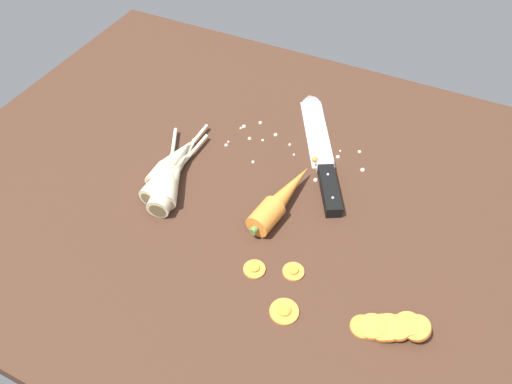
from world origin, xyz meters
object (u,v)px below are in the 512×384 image
parsnip_front (168,176)px  parsnip_back (169,176)px  parsnip_mid_left (170,184)px  carrot_slice_stray_near (284,311)px  chefs_knife (320,145)px  carrot_slice_stray_mid (254,269)px  carrot_slice_stray_far (293,271)px  carrot_slice_stack (390,327)px  parsnip_mid_right (173,163)px  whole_carrot (281,199)px

parsnip_front → parsnip_back: bearing=67.3°
parsnip_mid_left → carrot_slice_stray_near: (27.83, -13.23, -1.62)cm
chefs_knife → carrot_slice_stray_mid: chefs_knife is taller
parsnip_front → carrot_slice_stray_near: (29.23, -14.77, -1.62)cm
parsnip_front → carrot_slice_stray_far: size_ratio=5.64×
carrot_slice_stray_mid → carrot_slice_stack: bearing=-2.4°
parsnip_mid_right → carrot_slice_stray_far: size_ratio=5.58×
chefs_knife → carrot_slice_stray_far: chefs_knife is taller
whole_carrot → parsnip_front: whole_carrot is taller
whole_carrot → parsnip_mid_left: 19.85cm
carrot_slice_stray_far → chefs_knife: bearing=102.7°
parsnip_back → carrot_slice_stray_mid: 24.32cm
chefs_knife → parsnip_front: bearing=-135.5°
parsnip_back → carrot_slice_stray_far: (27.73, -7.91, -1.62)cm
chefs_knife → carrot_slice_stack: (22.52, -31.90, 0.44)cm
parsnip_front → carrot_slice_stray_mid: size_ratio=5.51×
parsnip_front → parsnip_mid_left: bearing=-47.8°
parsnip_mid_left → carrot_slice_stray_mid: parsnip_mid_left is taller
chefs_knife → parsnip_front: parsnip_front is taller
chefs_knife → whole_carrot: size_ratio=1.53×
whole_carrot → carrot_slice_stray_far: bearing=-57.9°
chefs_knife → parsnip_back: (-21.26, -20.82, 1.33)cm
chefs_knife → parsnip_mid_left: (-19.91, -22.46, 1.33)cm
chefs_knife → parsnip_front: (-21.31, -20.92, 1.33)cm
parsnip_mid_left → parsnip_mid_right: size_ratio=1.02×
parsnip_mid_left → carrot_slice_stray_far: parsnip_mid_left is taller
parsnip_mid_right → parsnip_back: bearing=-70.2°
parsnip_front → parsnip_mid_left: size_ratio=0.99×
chefs_knife → parsnip_mid_left: parsnip_mid_left is taller
parsnip_back → carrot_slice_stray_near: (29.18, -14.87, -1.62)cm
carrot_slice_stack → carrot_slice_stray_mid: (-21.75, 0.91, -0.73)cm
carrot_slice_stray_far → carrot_slice_stack: bearing=-11.2°
parsnip_mid_right → carrot_slice_stray_near: parsnip_mid_right is taller
parsnip_mid_left → carrot_slice_stray_mid: size_ratio=5.53×
chefs_knife → carrot_slice_stray_near: bearing=-77.5°
whole_carrot → carrot_slice_stack: whole_carrot is taller
parsnip_front → parsnip_mid_left: (1.40, -1.54, 0.00)cm
parsnip_mid_right → chefs_knife: bearing=38.4°
chefs_knife → parsnip_back: 29.79cm
carrot_slice_stack → carrot_slice_stray_near: size_ratio=2.47×
chefs_knife → carrot_slice_stack: 39.05cm
parsnip_mid_left → carrot_slice_stray_far: (26.38, -6.26, -1.62)cm
parsnip_mid_left → parsnip_mid_right: (-2.46, 4.72, 0.00)cm
parsnip_mid_left → parsnip_mid_right: bearing=117.6°
carrot_slice_stray_far → parsnip_mid_right: bearing=159.1°
parsnip_mid_left → carrot_slice_stack: parsnip_mid_left is taller
parsnip_front → parsnip_back: 0.11cm
carrot_slice_stray_near → carrot_slice_stray_mid: (-7.15, 4.71, 0.00)cm
parsnip_mid_right → carrot_slice_stray_near: bearing=-30.6°
parsnip_mid_left → parsnip_mid_right: 5.33cm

